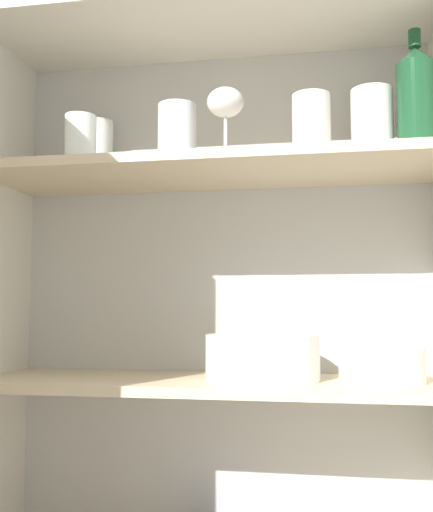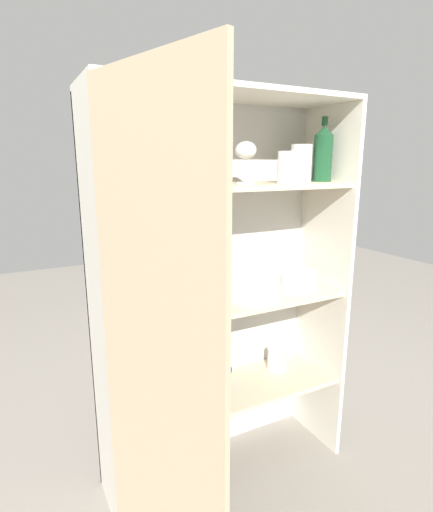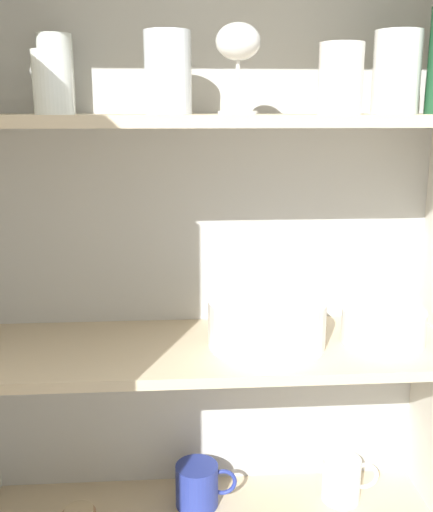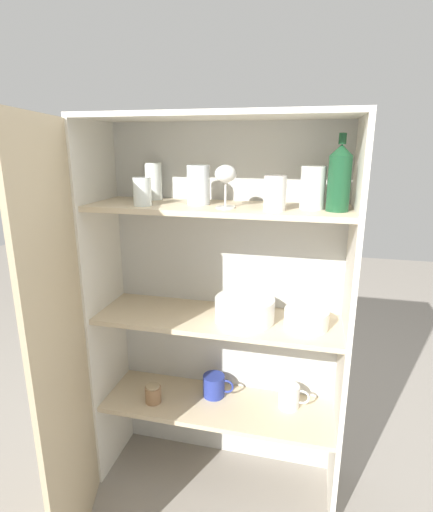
% 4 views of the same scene
% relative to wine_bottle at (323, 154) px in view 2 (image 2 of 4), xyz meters
% --- Properties ---
extents(ground_plane, '(8.00, 8.00, 0.00)m').
position_rel_wine_bottle_xyz_m(ground_plane, '(-0.41, -0.11, -1.30)').
color(ground_plane, gray).
extents(cupboard_back_panel, '(0.98, 0.02, 1.49)m').
position_rel_wine_bottle_xyz_m(cupboard_back_panel, '(-0.41, 0.19, -0.56)').
color(cupboard_back_panel, silver).
rests_on(cupboard_back_panel, ground_plane).
extents(cupboard_side_left, '(0.02, 0.33, 1.49)m').
position_rel_wine_bottle_xyz_m(cupboard_side_left, '(-0.89, 0.03, -0.56)').
color(cupboard_side_left, silver).
rests_on(cupboard_side_left, ground_plane).
extents(cupboard_side_right, '(0.02, 0.33, 1.49)m').
position_rel_wine_bottle_xyz_m(cupboard_side_right, '(0.07, 0.03, -0.56)').
color(cupboard_side_right, silver).
rests_on(cupboard_side_right, ground_plane).
extents(cupboard_top_panel, '(0.98, 0.33, 0.02)m').
position_rel_wine_bottle_xyz_m(cupboard_top_panel, '(-0.41, 0.03, 0.20)').
color(cupboard_top_panel, silver).
rests_on(cupboard_top_panel, cupboard_side_left).
extents(shelf_board_lower, '(0.94, 0.30, 0.02)m').
position_rel_wine_bottle_xyz_m(shelf_board_lower, '(-0.41, 0.03, -0.95)').
color(shelf_board_lower, beige).
extents(shelf_board_middle, '(0.94, 0.30, 0.02)m').
position_rel_wine_bottle_xyz_m(shelf_board_middle, '(-0.41, 0.03, -0.56)').
color(shelf_board_middle, beige).
extents(shelf_board_upper, '(0.94, 0.30, 0.02)m').
position_rel_wine_bottle_xyz_m(shelf_board_upper, '(-0.41, 0.03, -0.12)').
color(shelf_board_upper, beige).
extents(cupboard_door, '(0.16, 0.47, 1.49)m').
position_rel_wine_bottle_xyz_m(cupboard_door, '(-0.83, -0.37, -0.56)').
color(cupboard_door, tan).
rests_on(cupboard_door, ground_plane).
extents(tumbler_glass_0, '(0.08, 0.08, 0.14)m').
position_rel_wine_bottle_xyz_m(tumbler_glass_0, '(-0.49, 0.04, -0.04)').
color(tumbler_glass_0, white).
rests_on(tumbler_glass_0, shelf_board_upper).
extents(tumbler_glass_1, '(0.07, 0.07, 0.11)m').
position_rel_wine_bottle_xyz_m(tumbler_glass_1, '(-0.20, -0.04, -0.05)').
color(tumbler_glass_1, silver).
rests_on(tumbler_glass_1, shelf_board_upper).
extents(tumbler_glass_2, '(0.06, 0.06, 0.10)m').
position_rel_wine_bottle_xyz_m(tumbler_glass_2, '(-0.67, -0.04, -0.06)').
color(tumbler_glass_2, white).
rests_on(tumbler_glass_2, shelf_board_upper).
extents(tumbler_glass_3, '(0.07, 0.07, 0.14)m').
position_rel_wine_bottle_xyz_m(tumbler_glass_3, '(-0.70, 0.13, -0.04)').
color(tumbler_glass_3, white).
rests_on(tumbler_glass_3, shelf_board_upper).
extents(tumbler_glass_4, '(0.08, 0.08, 0.14)m').
position_rel_wine_bottle_xyz_m(tumbler_glass_4, '(-0.08, 0.03, -0.04)').
color(tumbler_glass_4, white).
rests_on(tumbler_glass_4, shelf_board_upper).
extents(wine_glass_0, '(0.07, 0.07, 0.15)m').
position_rel_wine_bottle_xyz_m(wine_glass_0, '(-0.37, -0.02, -0.00)').
color(wine_glass_0, white).
rests_on(wine_glass_0, shelf_board_upper).
extents(wine_bottle, '(0.07, 0.07, 0.25)m').
position_rel_wine_bottle_xyz_m(wine_bottle, '(0.00, 0.00, 0.00)').
color(wine_bottle, '#194728').
rests_on(wine_bottle, shelf_board_upper).
extents(plate_stack_white, '(0.23, 0.23, 0.09)m').
position_rel_wine_bottle_xyz_m(plate_stack_white, '(-0.31, 0.03, -0.50)').
color(plate_stack_white, white).
rests_on(plate_stack_white, shelf_board_middle).
extents(mixing_bowl_large, '(0.16, 0.16, 0.07)m').
position_rel_wine_bottle_xyz_m(mixing_bowl_large, '(-0.08, 0.03, -0.51)').
color(mixing_bowl_large, silver).
rests_on(mixing_bowl_large, shelf_board_middle).
extents(coffee_mug_primary, '(0.13, 0.08, 0.10)m').
position_rel_wine_bottle_xyz_m(coffee_mug_primary, '(-0.12, 0.08, -0.89)').
color(coffee_mug_primary, white).
rests_on(coffee_mug_primary, shelf_board_lower).
extents(coffee_mug_extra_1, '(0.13, 0.09, 0.09)m').
position_rel_wine_bottle_xyz_m(coffee_mug_extra_1, '(-0.44, 0.09, -0.89)').
color(coffee_mug_extra_1, '#283893').
rests_on(coffee_mug_extra_1, shelf_board_lower).
extents(storage_jar, '(0.07, 0.07, 0.08)m').
position_rel_wine_bottle_xyz_m(storage_jar, '(-0.68, -0.02, -0.90)').
color(storage_jar, '#99704C').
rests_on(storage_jar, shelf_board_lower).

